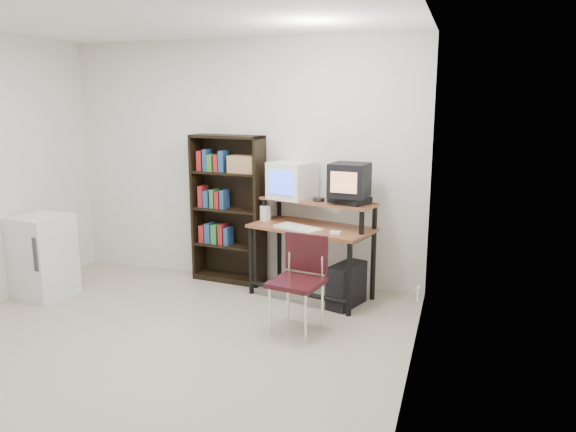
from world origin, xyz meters
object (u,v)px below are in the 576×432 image
(school_chair, at_px, (300,273))
(bookshelf, at_px, (229,206))
(computer_desk, at_px, (313,230))
(pc_tower, at_px, (346,285))
(crt_monitor, at_px, (292,180))
(crt_tv, at_px, (349,180))
(mini_fridge, at_px, (43,256))

(school_chair, distance_m, bookshelf, 1.59)
(computer_desk, bearing_deg, pc_tower, -8.12)
(crt_monitor, relative_size, crt_tv, 1.29)
(computer_desk, relative_size, crt_tv, 3.43)
(crt_monitor, xyz_separation_m, bookshelf, (-0.73, 0.05, -0.33))
(crt_tv, distance_m, bookshelf, 1.44)
(bookshelf, distance_m, mini_fridge, 1.96)
(school_chair, xyz_separation_m, bookshelf, (-1.12, 1.08, 0.32))
(crt_tv, xyz_separation_m, school_chair, (-0.24, -0.84, -0.70))
(crt_monitor, height_order, mini_fridge, crt_monitor)
(crt_tv, bearing_deg, crt_monitor, 170.83)
(crt_monitor, xyz_separation_m, mini_fridge, (-2.34, -0.98, -0.74))
(bookshelf, bearing_deg, crt_monitor, 2.10)
(computer_desk, bearing_deg, crt_tv, 15.14)
(crt_tv, bearing_deg, computer_desk, -173.52)
(computer_desk, xyz_separation_m, bookshelf, (-1.00, 0.23, 0.14))
(pc_tower, bearing_deg, computer_desk, 175.92)
(computer_desk, distance_m, mini_fridge, 2.75)
(school_chair, xyz_separation_m, mini_fridge, (-2.73, 0.05, -0.10))
(computer_desk, xyz_separation_m, crt_tv, (0.36, -0.00, 0.52))
(crt_tv, xyz_separation_m, mini_fridge, (-2.98, -0.80, -0.80))
(crt_monitor, relative_size, mini_fridge, 0.60)
(crt_monitor, height_order, crt_tv, crt_tv)
(computer_desk, xyz_separation_m, crt_monitor, (-0.27, 0.18, 0.47))
(pc_tower, height_order, mini_fridge, mini_fridge)
(crt_monitor, relative_size, school_chair, 0.59)
(crt_tv, bearing_deg, mini_fridge, -158.00)
(bookshelf, bearing_deg, school_chair, -37.70)
(computer_desk, height_order, bookshelf, bookshelf)
(computer_desk, xyz_separation_m, pc_tower, (0.39, -0.17, -0.48))
(mini_fridge, bearing_deg, crt_monitor, 31.04)
(pc_tower, relative_size, school_chair, 0.54)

